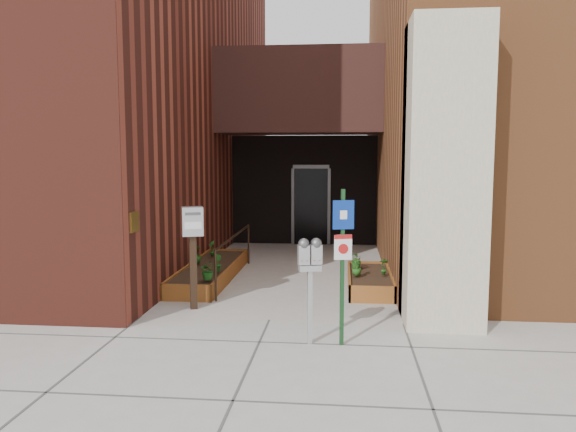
# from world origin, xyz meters

# --- Properties ---
(ground) EXTENTS (80.00, 80.00, 0.00)m
(ground) POSITION_xyz_m (0.00, 0.00, 0.00)
(ground) COLOR #9E9991
(ground) RESTS_ON ground
(architecture) EXTENTS (20.00, 14.60, 10.00)m
(architecture) POSITION_xyz_m (-0.18, 6.89, 4.98)
(architecture) COLOR maroon
(architecture) RESTS_ON ground
(planter_left) EXTENTS (0.90, 3.60, 0.30)m
(planter_left) POSITION_xyz_m (-1.55, 2.70, 0.13)
(planter_left) COLOR brown
(planter_left) RESTS_ON ground
(planter_right) EXTENTS (0.80, 2.20, 0.30)m
(planter_right) POSITION_xyz_m (1.60, 2.20, 0.13)
(planter_right) COLOR brown
(planter_right) RESTS_ON ground
(handrail) EXTENTS (0.04, 3.34, 0.90)m
(handrail) POSITION_xyz_m (-1.05, 2.65, 0.75)
(handrail) COLOR black
(handrail) RESTS_ON ground
(parking_meter) EXTENTS (0.33, 0.19, 1.41)m
(parking_meter) POSITION_xyz_m (0.67, -0.98, 1.09)
(parking_meter) COLOR #B2B2B5
(parking_meter) RESTS_ON ground
(sign_post) EXTENTS (0.27, 0.10, 2.05)m
(sign_post) POSITION_xyz_m (1.10, -1.01, 1.26)
(sign_post) COLOR #163D1C
(sign_post) RESTS_ON ground
(payment_dropbox) EXTENTS (0.39, 0.34, 1.66)m
(payment_dropbox) POSITION_xyz_m (-1.30, 0.51, 1.20)
(payment_dropbox) COLOR black
(payment_dropbox) RESTS_ON ground
(shrub_left_a) EXTENTS (0.43, 0.43, 0.34)m
(shrub_left_a) POSITION_xyz_m (-1.25, 1.30, 0.47)
(shrub_left_a) COLOR #1C5919
(shrub_left_a) RESTS_ON planter_left
(shrub_left_b) EXTENTS (0.25, 0.25, 0.32)m
(shrub_left_b) POSITION_xyz_m (-1.25, 1.99, 0.46)
(shrub_left_b) COLOR #1A5117
(shrub_left_b) RESTS_ON planter_left
(shrub_left_c) EXTENTS (0.28, 0.28, 0.36)m
(shrub_left_c) POSITION_xyz_m (-1.85, 2.75, 0.48)
(shrub_left_c) COLOR #1F5117
(shrub_left_c) RESTS_ON planter_left
(shrub_left_d) EXTENTS (0.25, 0.25, 0.34)m
(shrub_left_d) POSITION_xyz_m (-1.72, 3.56, 0.47)
(shrub_left_d) COLOR #1E5518
(shrub_left_d) RESTS_ON planter_left
(shrub_right_a) EXTENTS (0.25, 0.25, 0.31)m
(shrub_right_a) POSITION_xyz_m (1.35, 1.93, 0.46)
(shrub_right_a) COLOR #245A19
(shrub_right_a) RESTS_ON planter_right
(shrub_right_b) EXTENTS (0.17, 0.17, 0.31)m
(shrub_right_b) POSITION_xyz_m (1.85, 2.03, 0.45)
(shrub_right_b) COLOR #245B1A
(shrub_right_b) RESTS_ON planter_right
(shrub_right_c) EXTENTS (0.42, 0.42, 0.33)m
(shrub_right_c) POSITION_xyz_m (1.35, 2.57, 0.47)
(shrub_right_c) COLOR #225718
(shrub_right_c) RESTS_ON planter_right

